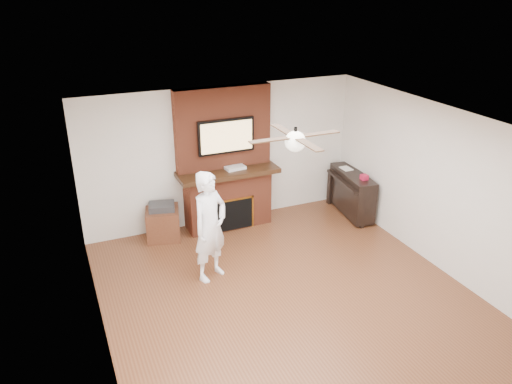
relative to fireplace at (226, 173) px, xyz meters
name	(u,v)px	position (x,y,z in m)	size (l,w,h in m)	color
room_shell	(293,219)	(0.00, -2.55, 0.25)	(5.36, 5.86, 2.86)	#552D19
fireplace	(226,173)	(0.00, 0.00, 0.00)	(1.78, 0.64, 2.50)	brown
tv	(226,136)	(0.00, -0.05, 0.68)	(1.00, 0.08, 0.60)	black
ceiling_fan	(295,141)	(0.00, -2.55, 1.34)	(1.21, 1.21, 0.31)	black
person	(210,226)	(-0.83, -1.56, -0.15)	(0.62, 0.41, 1.69)	white
side_table	(163,222)	(-1.20, -0.07, -0.70)	(0.67, 0.67, 0.64)	#4E2716
piano	(351,192)	(2.30, -0.55, -0.55)	(0.63, 1.31, 0.92)	black
cable_box	(235,168)	(0.14, -0.10, 0.11)	(0.35, 0.20, 0.05)	silver
candle_orange	(229,227)	(-0.06, -0.25, -0.94)	(0.07, 0.07, 0.10)	#F0A91C
candle_green	(233,225)	(0.04, -0.19, -0.95)	(0.07, 0.07, 0.09)	#44772F
candle_cream	(232,225)	(0.03, -0.18, -0.95)	(0.08, 0.08, 0.10)	#EEEABD
candle_blue	(245,224)	(0.24, -0.24, -0.96)	(0.06, 0.06, 0.07)	navy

